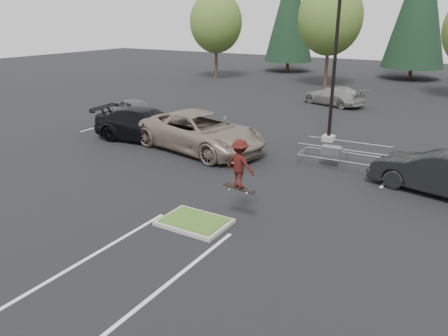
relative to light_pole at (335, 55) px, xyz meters
The scene contains 15 objects.
ground 12.85m from the light_pole, 92.39° to the right, with size 120.00×120.00×0.00m, color black.
grass_median 12.82m from the light_pole, 92.39° to the right, with size 2.20×1.60×0.16m.
stall_lines 7.74m from the light_pole, 107.24° to the right, with size 22.62×17.60×0.01m.
light_pole is the anchor object (origin of this frame).
decid_a 25.86m from the light_pole, 135.75° to the left, with size 5.44×5.44×8.91m.
decid_b 19.70m from the light_pole, 109.35° to the left, with size 5.89×5.89×9.64m.
conif_a 31.63m from the light_pole, 117.38° to the left, with size 5.72×5.72×13.00m.
conif_b 28.69m from the light_pole, 91.01° to the left, with size 6.38×6.38×14.50m.
cart_corral 5.79m from the light_pole, 68.80° to the right, with size 3.95×1.56×1.11m.
skateboarder 11.32m from the light_pole, 86.80° to the right, with size 1.11×0.75×1.74m.
car_l_tan 7.93m from the light_pole, 135.00° to the right, with size 3.21×6.95×1.93m, color gray.
car_l_black 10.53m from the light_pole, 149.53° to the right, with size 2.44×6.00×1.74m, color black.
car_l_grey 12.74m from the light_pole, behind, with size 1.70×4.23×1.44m, color #52575B.
car_r_charc 8.65m from the light_pole, 39.81° to the right, with size 1.78×5.12×1.69m, color black.
car_far_silver 11.10m from the light_pole, 106.08° to the left, with size 1.98×4.87×1.41m, color #9F9F9A.
Camera 1 is at (7.48, -10.50, 6.44)m, focal length 35.00 mm.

